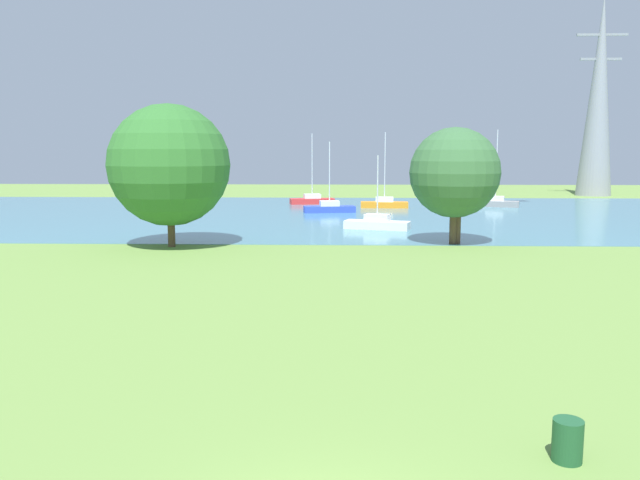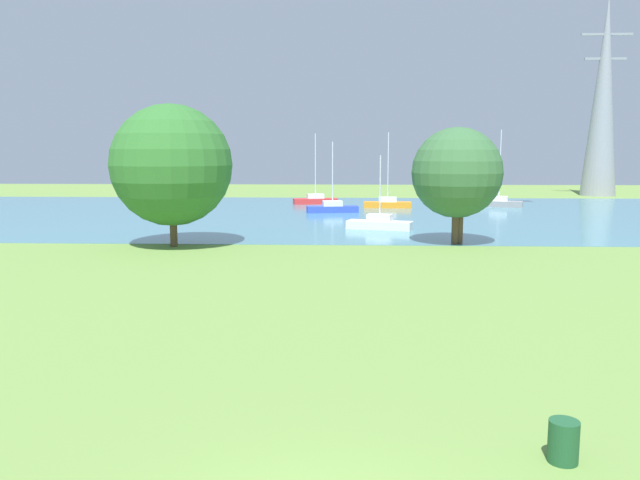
# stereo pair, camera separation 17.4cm
# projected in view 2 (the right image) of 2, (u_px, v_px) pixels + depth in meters

# --- Properties ---
(ground_plane) EXTENTS (160.00, 160.00, 0.00)m
(ground_plane) POSITION_uv_depth(u_px,v_px,m) (338.00, 269.00, 30.90)
(ground_plane) COLOR olive
(litter_bin) EXTENTS (0.56, 0.56, 0.80)m
(litter_bin) POSITION_uv_depth(u_px,v_px,m) (563.00, 441.00, 11.67)
(litter_bin) COLOR #1E512D
(litter_bin) RESTS_ON ground
(water_surface) EXTENTS (140.00, 40.00, 0.02)m
(water_surface) POSITION_uv_depth(u_px,v_px,m) (342.00, 213.00, 58.60)
(water_surface) COLOR teal
(water_surface) RESTS_ON ground
(sailboat_gray) EXTENTS (5.03, 2.87, 7.92)m
(sailboat_gray) POSITION_uv_depth(u_px,v_px,m) (499.00, 202.00, 65.60)
(sailboat_gray) COLOR gray
(sailboat_gray) RESTS_ON water_surface
(sailboat_orange) EXTENTS (4.86, 1.71, 7.62)m
(sailboat_orange) POSITION_uv_depth(u_px,v_px,m) (388.00, 203.00, 64.44)
(sailboat_orange) COLOR orange
(sailboat_orange) RESTS_ON water_surface
(sailboat_blue) EXTENTS (4.99, 2.30, 6.62)m
(sailboat_blue) POSITION_uv_depth(u_px,v_px,m) (332.00, 208.00, 59.50)
(sailboat_blue) COLOR blue
(sailboat_blue) RESTS_ON water_surface
(sailboat_red) EXTENTS (5.01, 2.54, 7.64)m
(sailboat_red) POSITION_uv_depth(u_px,v_px,m) (315.00, 200.00, 69.15)
(sailboat_red) COLOR red
(sailboat_red) RESTS_ON water_surface
(sailboat_white) EXTENTS (5.03, 2.84, 5.44)m
(sailboat_white) POSITION_uv_depth(u_px,v_px,m) (380.00, 223.00, 46.70)
(sailboat_white) COLOR white
(sailboat_white) RESTS_ON water_surface
(tree_west_near) EXTENTS (7.27, 7.27, 8.55)m
(tree_west_near) POSITION_uv_depth(u_px,v_px,m) (171.00, 165.00, 37.65)
(tree_west_near) COLOR brown
(tree_west_near) RESTS_ON ground
(tree_west_far) EXTENTS (5.56, 5.56, 7.21)m
(tree_west_far) POSITION_uv_depth(u_px,v_px,m) (457.00, 173.00, 38.66)
(tree_west_far) COLOR brown
(tree_west_far) RESTS_ON ground
(tree_mid_shore) EXTENTS (4.72, 4.72, 6.43)m
(tree_mid_shore) POSITION_uv_depth(u_px,v_px,m) (461.00, 179.00, 38.85)
(tree_mid_shore) COLOR brown
(tree_mid_shore) RESTS_ON ground
(electricity_pylon) EXTENTS (6.40, 4.40, 25.50)m
(electricity_pylon) POSITION_uv_depth(u_px,v_px,m) (603.00, 96.00, 80.67)
(electricity_pylon) COLOR gray
(electricity_pylon) RESTS_ON ground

